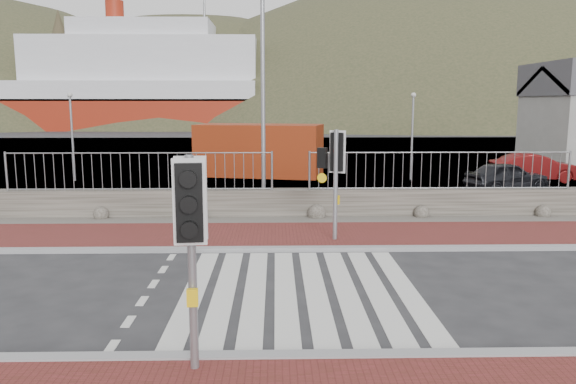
{
  "coord_description": "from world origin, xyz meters",
  "views": [
    {
      "loc": [
        -0.48,
        -10.63,
        3.71
      ],
      "look_at": [
        -0.18,
        3.0,
        1.51
      ],
      "focal_mm": 35.0,
      "sensor_mm": 36.0,
      "label": 1
    }
  ],
  "objects_px": {
    "traffic_signal_far": "(334,161)",
    "car_b": "(535,167)",
    "traffic_signal_near": "(191,219)",
    "car_a": "(506,176)",
    "shipping_container": "(259,150)",
    "ferry": "(99,89)",
    "streetlight": "(267,76)"
  },
  "relations": [
    {
      "from": "ferry",
      "to": "streetlight",
      "type": "relative_size",
      "value": 6.19
    },
    {
      "from": "shipping_container",
      "to": "car_b",
      "type": "xyz_separation_m",
      "value": [
        12.98,
        -2.4,
        -0.63
      ]
    },
    {
      "from": "streetlight",
      "to": "shipping_container",
      "type": "xyz_separation_m",
      "value": [
        -0.54,
        9.46,
        -3.26
      ]
    },
    {
      "from": "shipping_container",
      "to": "car_a",
      "type": "distance_m",
      "value": 11.71
    },
    {
      "from": "traffic_signal_near",
      "to": "car_a",
      "type": "distance_m",
      "value": 19.36
    },
    {
      "from": "ferry",
      "to": "traffic_signal_far",
      "type": "bearing_deg",
      "value": -68.11
    },
    {
      "from": "shipping_container",
      "to": "car_a",
      "type": "xyz_separation_m",
      "value": [
        10.56,
        -5.01,
        -0.68
      ]
    },
    {
      "from": "streetlight",
      "to": "car_b",
      "type": "distance_m",
      "value": 14.82
    },
    {
      "from": "traffic_signal_near",
      "to": "shipping_container",
      "type": "bearing_deg",
      "value": 84.12
    },
    {
      "from": "ferry",
      "to": "traffic_signal_far",
      "type": "relative_size",
      "value": 16.72
    },
    {
      "from": "ferry",
      "to": "streetlight",
      "type": "height_order",
      "value": "ferry"
    },
    {
      "from": "shipping_container",
      "to": "car_a",
      "type": "relative_size",
      "value": 1.75
    },
    {
      "from": "streetlight",
      "to": "car_b",
      "type": "height_order",
      "value": "streetlight"
    },
    {
      "from": "car_b",
      "to": "traffic_signal_near",
      "type": "bearing_deg",
      "value": 149.35
    },
    {
      "from": "traffic_signal_far",
      "to": "ferry",
      "type": "bearing_deg",
      "value": -45.85
    },
    {
      "from": "ferry",
      "to": "traffic_signal_near",
      "type": "bearing_deg",
      "value": -72.08
    },
    {
      "from": "traffic_signal_far",
      "to": "streetlight",
      "type": "relative_size",
      "value": 0.37
    },
    {
      "from": "car_a",
      "to": "traffic_signal_far",
      "type": "bearing_deg",
      "value": 121.12
    },
    {
      "from": "traffic_signal_far",
      "to": "car_b",
      "type": "distance_m",
      "value": 15.56
    },
    {
      "from": "traffic_signal_far",
      "to": "streetlight",
      "type": "xyz_separation_m",
      "value": [
        -1.81,
        4.22,
        2.39
      ]
    },
    {
      "from": "car_b",
      "to": "ferry",
      "type": "bearing_deg",
      "value": 39.52
    },
    {
      "from": "traffic_signal_far",
      "to": "shipping_container",
      "type": "height_order",
      "value": "traffic_signal_far"
    },
    {
      "from": "traffic_signal_far",
      "to": "car_a",
      "type": "bearing_deg",
      "value": -111.17
    },
    {
      "from": "car_a",
      "to": "streetlight",
      "type": "bearing_deg",
      "value": 98.49
    },
    {
      "from": "traffic_signal_near",
      "to": "car_a",
      "type": "xyz_separation_m",
      "value": [
        10.86,
        15.94,
        -1.58
      ]
    },
    {
      "from": "shipping_container",
      "to": "car_b",
      "type": "distance_m",
      "value": 13.21
    },
    {
      "from": "ferry",
      "to": "car_a",
      "type": "distance_m",
      "value": 65.04
    },
    {
      "from": "traffic_signal_far",
      "to": "car_b",
      "type": "bearing_deg",
      "value": -111.02
    },
    {
      "from": "traffic_signal_far",
      "to": "streetlight",
      "type": "distance_m",
      "value": 5.17
    },
    {
      "from": "streetlight",
      "to": "shipping_container",
      "type": "relative_size",
      "value": 1.31
    },
    {
      "from": "ferry",
      "to": "shipping_container",
      "type": "height_order",
      "value": "ferry"
    },
    {
      "from": "shipping_container",
      "to": "ferry",
      "type": "bearing_deg",
      "value": 127.81
    }
  ]
}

